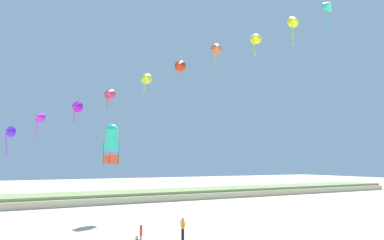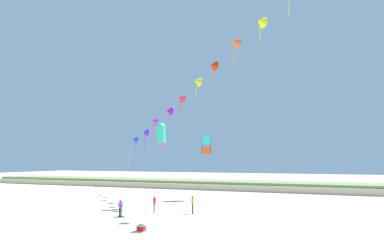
# 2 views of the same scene
# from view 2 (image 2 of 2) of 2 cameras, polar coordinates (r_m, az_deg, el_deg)

# --- Properties ---
(dune_ridge) EXTENTS (120.00, 9.51, 1.43)m
(dune_ridge) POSITION_cam_2_polar(r_m,az_deg,el_deg) (61.44, 12.71, -10.68)
(dune_ridge) COLOR beige
(dune_ridge) RESTS_ON ground
(person_near_left) EXTENTS (0.33, 0.57, 1.69)m
(person_near_left) POSITION_cam_2_polar(r_m,az_deg,el_deg) (33.61, 0.10, -13.74)
(person_near_left) COLOR black
(person_near_left) RESTS_ON ground
(person_near_right) EXTENTS (0.56, 0.22, 1.61)m
(person_near_right) POSITION_cam_2_polar(r_m,az_deg,el_deg) (32.30, -11.85, -13.97)
(person_near_right) COLOR black
(person_near_right) RESTS_ON ground
(person_mid_center) EXTENTS (0.22, 0.56, 1.58)m
(person_mid_center) POSITION_cam_2_polar(r_m,az_deg,el_deg) (34.56, -6.28, -13.62)
(person_mid_center) COLOR gray
(person_mid_center) RESTS_ON ground
(kite_banner_string) EXTENTS (31.04, 20.35, 21.14)m
(kite_banner_string) POSITION_cam_2_polar(r_m,az_deg,el_deg) (39.72, 0.80, 6.42)
(kite_banner_string) COLOR blue
(large_kite_low_lead) EXTENTS (1.55, 1.55, 2.38)m
(large_kite_low_lead) POSITION_cam_2_polar(r_m,az_deg,el_deg) (45.51, 2.41, -4.19)
(large_kite_low_lead) COLOR #EF5324
(large_kite_mid_trail) EXTENTS (1.37, 1.43, 2.73)m
(large_kite_mid_trail) POSITION_cam_2_polar(r_m,az_deg,el_deg) (38.46, -5.18, -2.32)
(large_kite_mid_trail) COLOR #31DAAF
(beach_cooler) EXTENTS (0.58, 0.41, 0.46)m
(beach_cooler) POSITION_cam_2_polar(r_m,az_deg,el_deg) (26.13, -8.46, -17.37)
(beach_cooler) COLOR red
(beach_cooler) RESTS_ON ground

